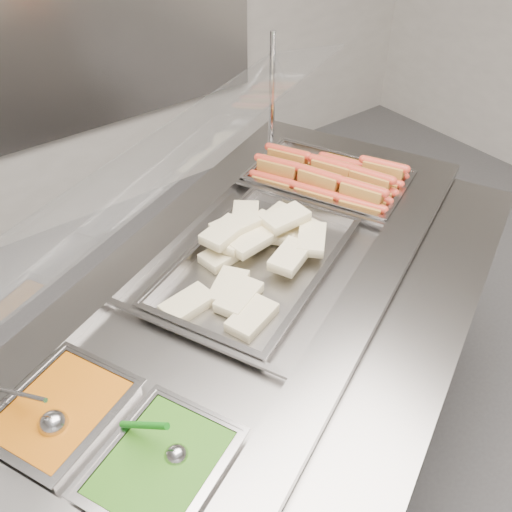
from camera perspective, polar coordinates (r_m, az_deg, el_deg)
back_panel at (r=3.26m, az=-24.13°, el=19.39°), size 3.00×0.04×1.20m
steam_counter at (r=2.16m, az=-0.68°, el=-11.13°), size 2.17×1.61×0.95m
tray_rail at (r=1.73m, az=15.23°, el=-8.34°), size 1.85×1.10×0.05m
sneeze_guard at (r=1.71m, az=-7.82°, el=10.83°), size 1.72×0.99×0.47m
pan_hotdogs at (r=2.33m, az=7.21°, el=7.01°), size 0.56×0.68×0.11m
pan_wraps at (r=1.88m, az=0.15°, el=-1.05°), size 0.83×0.68×0.07m
pan_beans at (r=1.57m, az=-18.68°, el=-15.20°), size 0.39×0.36×0.11m
pan_peas at (r=1.43m, az=-9.29°, el=-20.62°), size 0.39×0.36×0.11m
hotdogs_in_buns at (r=2.29m, az=7.55°, el=7.78°), size 0.51×0.59×0.12m
tortilla_wraps at (r=1.89m, az=-0.05°, el=0.87°), size 0.68×0.53×0.11m
ladle at (r=1.51m, az=-19.76°, el=-15.40°), size 0.11×0.20×0.14m
serving_spoon at (r=1.40m, az=-8.55°, el=-18.68°), size 0.10×0.18×0.15m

